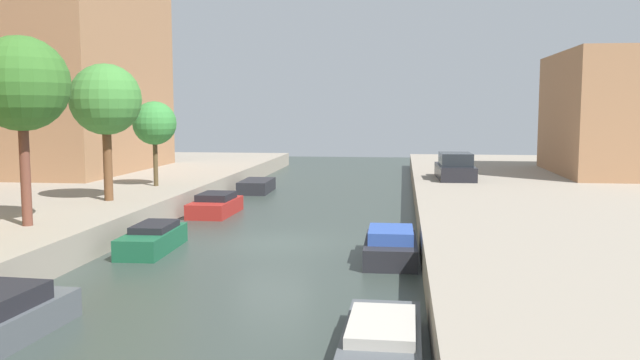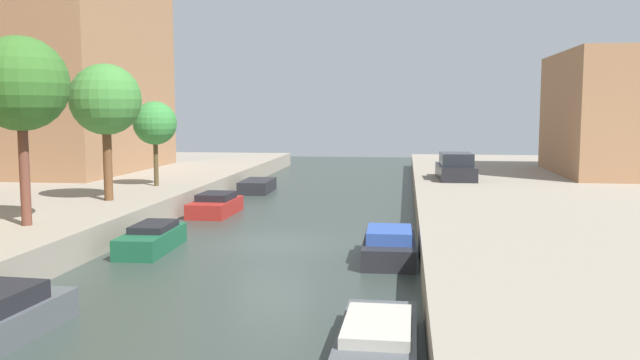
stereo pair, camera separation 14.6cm
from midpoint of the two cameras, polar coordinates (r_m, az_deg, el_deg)
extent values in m
plane|color=#333D38|center=(23.00, -3.97, -5.48)|extent=(84.00, 84.00, 0.00)
cylinder|color=brown|center=(22.46, -23.95, 0.66)|extent=(0.31, 0.31, 3.38)
sphere|color=#356927|center=(22.39, -24.25, 7.59)|extent=(2.92, 2.92, 2.92)
cylinder|color=brown|center=(27.55, -17.69, 1.44)|extent=(0.35, 0.35, 3.03)
sphere|color=#3E7F36|center=(27.47, -17.85, 6.63)|extent=(2.80, 2.80, 2.80)
cylinder|color=#4E3E25|center=(32.24, -13.83, 1.51)|extent=(0.21, 0.21, 2.26)
sphere|color=#378239|center=(32.15, -13.92, 4.79)|extent=(2.05, 2.05, 2.05)
cube|color=black|center=(35.26, 11.71, 0.69)|extent=(1.92, 4.22, 0.73)
cube|color=#1E2328|center=(34.89, 11.78, 1.77)|extent=(1.65, 2.34, 0.65)
cube|color=#195638|center=(22.41, -14.15, -5.11)|extent=(1.44, 3.55, 0.66)
cube|color=black|center=(22.55, -13.96, -3.90)|extent=(1.19, 1.97, 0.22)
cube|color=maroon|center=(29.50, -8.87, -2.33)|extent=(1.70, 3.50, 0.64)
cube|color=black|center=(29.60, -8.79, -1.39)|extent=(1.42, 1.94, 0.29)
cube|color=#232328|center=(37.15, -5.31, -0.52)|extent=(1.64, 3.37, 0.69)
cube|color=#4C5156|center=(12.94, 5.30, -13.73)|extent=(1.52, 4.01, 0.46)
cube|color=#B2ADA3|center=(12.80, 5.31, -12.38)|extent=(1.28, 2.21, 0.21)
cube|color=#232328|center=(20.54, 6.20, -6.01)|extent=(1.61, 3.52, 0.64)
cube|color=#2D4C9E|center=(20.31, 6.20, -4.69)|extent=(1.36, 1.94, 0.37)
camera|label=1|loc=(0.07, -89.86, 0.02)|focal=37.12mm
camera|label=2|loc=(0.07, 90.14, -0.02)|focal=37.12mm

